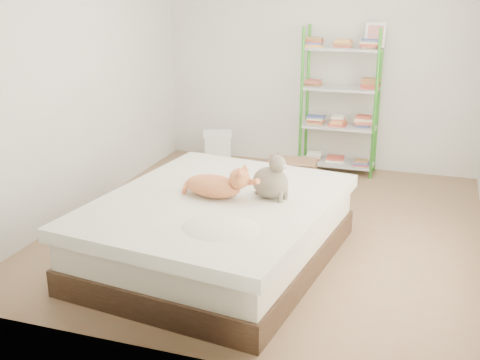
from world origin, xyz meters
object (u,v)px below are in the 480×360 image
at_px(orange_cat, 213,183).
at_px(white_bin, 218,148).
at_px(cardboard_box, 291,177).
at_px(shelf_unit, 340,104).
at_px(bed, 217,230).
at_px(grey_cat, 270,176).

bearing_deg(orange_cat, white_bin, 117.00).
height_order(orange_cat, cardboard_box, orange_cat).
xyz_separation_m(shelf_unit, white_bin, (-1.46, -0.17, -0.61)).
relative_size(bed, white_bin, 5.43).
bearing_deg(grey_cat, orange_cat, 121.24).
bearing_deg(grey_cat, shelf_unit, 13.12).
xyz_separation_m(grey_cat, shelf_unit, (0.13, 2.54, 0.08)).
bearing_deg(shelf_unit, bed, -101.14).
bearing_deg(cardboard_box, grey_cat, -88.18).
bearing_deg(shelf_unit, white_bin, -173.29).
relative_size(cardboard_box, white_bin, 1.27).
relative_size(bed, grey_cat, 6.37).
relative_size(bed, orange_cat, 4.18).
bearing_deg(bed, grey_cat, 28.87).
xyz_separation_m(bed, cardboard_box, (0.19, 1.76, -0.09)).
bearing_deg(cardboard_box, orange_cat, -103.42).
height_order(bed, orange_cat, orange_cat).
bearing_deg(grey_cat, bed, 127.73).
height_order(orange_cat, grey_cat, grey_cat).
xyz_separation_m(shelf_unit, cardboard_box, (-0.34, -0.93, -0.64)).
distance_m(orange_cat, cardboard_box, 1.80).
height_order(bed, shelf_unit, shelf_unit).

